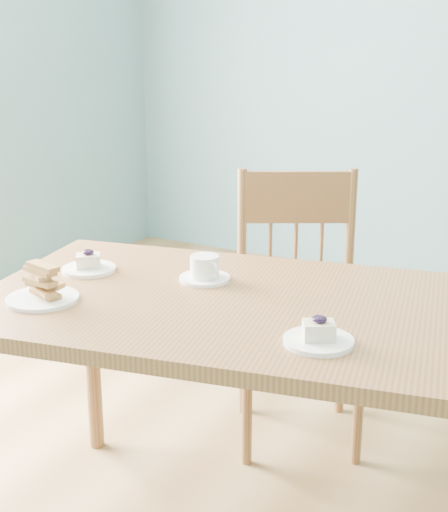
# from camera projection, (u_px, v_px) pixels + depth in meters

# --- Properties ---
(room) EXTENTS (5.01, 5.01, 2.71)m
(room) POSITION_uv_depth(u_px,v_px,m) (379.00, 78.00, 1.78)
(room) COLOR #A0794A
(room) RESTS_ON ground
(dining_table) EXTENTS (1.58, 1.10, 0.77)m
(dining_table) POSITION_uv_depth(u_px,v_px,m) (244.00, 327.00, 1.93)
(dining_table) COLOR brown
(dining_table) RESTS_ON ground
(dining_chair) EXTENTS (0.60, 0.60, 0.99)m
(dining_chair) POSITION_uv_depth(u_px,v_px,m) (298.00, 306.00, 2.60)
(dining_chair) COLOR brown
(dining_chair) RESTS_ON ground
(cheesecake_plate_near) EXTENTS (0.16, 0.16, 0.07)m
(cheesecake_plate_near) POSITION_uv_depth(u_px,v_px,m) (319.00, 337.00, 1.63)
(cheesecake_plate_near) COLOR white
(cheesecake_plate_near) RESTS_ON dining_table
(cheesecake_plate_far) EXTENTS (0.16, 0.16, 0.07)m
(cheesecake_plate_far) POSITION_uv_depth(u_px,v_px,m) (89.00, 266.00, 2.14)
(cheesecake_plate_far) COLOR white
(cheesecake_plate_far) RESTS_ON dining_table
(coffee_cup) EXTENTS (0.15, 0.15, 0.07)m
(coffee_cup) POSITION_uv_depth(u_px,v_px,m) (205.00, 270.00, 2.06)
(coffee_cup) COLOR white
(coffee_cup) RESTS_ON dining_table
(biscotti_plate) EXTENTS (0.19, 0.19, 0.10)m
(biscotti_plate) POSITION_uv_depth(u_px,v_px,m) (42.00, 288.00, 1.90)
(biscotti_plate) COLOR white
(biscotti_plate) RESTS_ON dining_table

